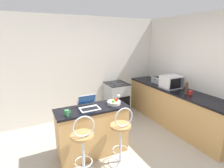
{
  "coord_description": "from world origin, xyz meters",
  "views": [
    {
      "loc": [
        -1.46,
        -1.96,
        2.1
      ],
      "look_at": [
        0.34,
        1.66,
        1.01
      ],
      "focal_mm": 28.0,
      "sensor_mm": 36.0,
      "label": 1
    }
  ],
  "objects": [
    {
      "name": "wine_glass_tall",
      "position": [
        0.05,
        0.8,
        1.01
      ],
      "size": [
        0.06,
        0.06,
        0.14
      ],
      "color": "silver",
      "rests_on": "breakfast_bar"
    },
    {
      "name": "toaster",
      "position": [
        1.65,
        1.53,
        0.99
      ],
      "size": [
        0.24,
        0.31,
        0.17
      ],
      "color": "#9EA3A8",
      "rests_on": "counter_right"
    },
    {
      "name": "fruit_bowl",
      "position": [
        -0.09,
        0.71,
        0.94
      ],
      "size": [
        0.24,
        0.24,
        0.11
      ],
      "color": "silver",
      "rests_on": "breakfast_bar"
    },
    {
      "name": "bar_stool_near",
      "position": [
        -0.84,
        0.26,
        0.5
      ],
      "size": [
        0.4,
        0.4,
        1.05
      ],
      "color": "silver",
      "rests_on": "ground_plane"
    },
    {
      "name": "stove_range",
      "position": [
        0.65,
        2.01,
        0.45
      ],
      "size": [
        0.55,
        0.61,
        0.91
      ],
      "color": "#9EA3A8",
      "rests_on": "ground_plane"
    },
    {
      "name": "wall_back",
      "position": [
        0.0,
        2.36,
        1.3
      ],
      "size": [
        12.0,
        0.06,
        2.6
      ],
      "color": "silver",
      "rests_on": "ground_plane"
    },
    {
      "name": "pepper_mill",
      "position": [
        1.55,
        0.53,
        1.04
      ],
      "size": [
        0.06,
        0.06,
        0.27
      ],
      "color": "#4C2D19",
      "rests_on": "counter_right"
    },
    {
      "name": "mug_green",
      "position": [
        -0.97,
        0.6,
        0.95
      ],
      "size": [
        0.09,
        0.07,
        0.1
      ],
      "color": "#338447",
      "rests_on": "breakfast_bar"
    },
    {
      "name": "counter_right",
      "position": [
        1.65,
        0.92,
        0.45
      ],
      "size": [
        0.67,
        2.86,
        0.91
      ],
      "color": "tan",
      "rests_on": "ground_plane"
    },
    {
      "name": "breakfast_bar",
      "position": [
        -0.52,
        0.73,
        0.45
      ],
      "size": [
        1.27,
        0.49,
        0.91
      ],
      "color": "tan",
      "rests_on": "ground_plane"
    },
    {
      "name": "laptop",
      "position": [
        -0.57,
        0.76,
        0.96
      ],
      "size": [
        0.34,
        0.32,
        0.22
      ],
      "color": "silver",
      "rests_on": "breakfast_bar"
    },
    {
      "name": "mug_red",
      "position": [
        1.61,
        0.47,
        0.95
      ],
      "size": [
        0.09,
        0.07,
        0.09
      ],
      "color": "red",
      "rests_on": "counter_right"
    },
    {
      "name": "bar_stool_far",
      "position": [
        -0.19,
        0.26,
        0.5
      ],
      "size": [
        0.4,
        0.4,
        1.05
      ],
      "color": "silver",
      "rests_on": "ground_plane"
    },
    {
      "name": "microwave",
      "position": [
        1.63,
        1.05,
        1.05
      ],
      "size": [
        0.46,
        0.37,
        0.3
      ],
      "color": "silver",
      "rests_on": "counter_right"
    }
  ]
}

